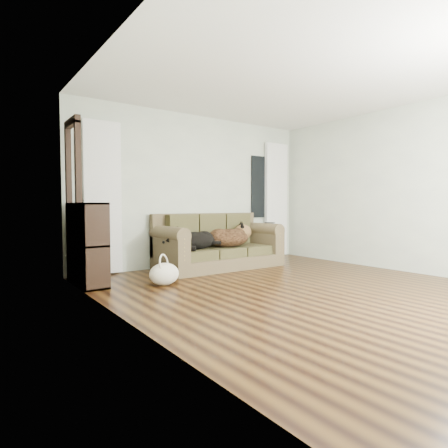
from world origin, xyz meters
TOP-DOWN VIEW (x-y plane):
  - floor at (0.00, 0.00)m, footprint 5.00×5.00m
  - ceiling at (0.00, 0.00)m, footprint 5.00×5.00m
  - wall_back at (0.00, 2.50)m, footprint 4.50×0.04m
  - wall_left at (-2.25, 0.00)m, footprint 0.04×5.00m
  - wall_right at (2.25, 0.00)m, footprint 0.04×5.00m
  - curtain_left at (-1.70, 2.42)m, footprint 0.55×0.08m
  - curtain_right at (1.80, 2.42)m, footprint 0.55×0.08m
  - window_pane at (1.45, 2.47)m, footprint 0.50×0.03m
  - door_casing at (-2.20, 2.05)m, footprint 0.07×0.60m
  - sofa at (0.10, 1.97)m, footprint 2.08×0.90m
  - dog_black_lab at (-0.46, 1.92)m, footprint 0.77×0.63m
  - dog_shepherd at (0.25, 1.90)m, footprint 0.82×0.63m
  - tv_remote at (1.07, 1.80)m, footprint 0.10×0.18m
  - tote_bag at (-1.29, 1.25)m, footprint 0.49×0.44m
  - bookshelf at (-2.09, 1.86)m, footprint 0.39×0.88m

SIDE VIEW (x-z plane):
  - floor at x=0.00m, z-range 0.00..0.00m
  - tote_bag at x=-1.29m, z-range 0.01..0.31m
  - sofa at x=0.10m, z-range 0.02..0.88m
  - dog_black_lab at x=-0.46m, z-range 0.34..0.62m
  - dog_shepherd at x=0.25m, z-range 0.32..0.66m
  - bookshelf at x=-2.09m, z-range -0.04..1.04m
  - tv_remote at x=1.07m, z-range 0.72..0.74m
  - door_casing at x=-2.20m, z-range 0.00..2.10m
  - curtain_left at x=-1.70m, z-range 0.02..2.27m
  - curtain_right at x=1.80m, z-range 0.02..2.27m
  - wall_back at x=0.00m, z-range 0.00..2.60m
  - wall_left at x=-2.25m, z-range 0.00..2.60m
  - wall_right at x=2.25m, z-range 0.00..2.60m
  - window_pane at x=1.45m, z-range 0.80..2.00m
  - ceiling at x=0.00m, z-range 2.60..2.60m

